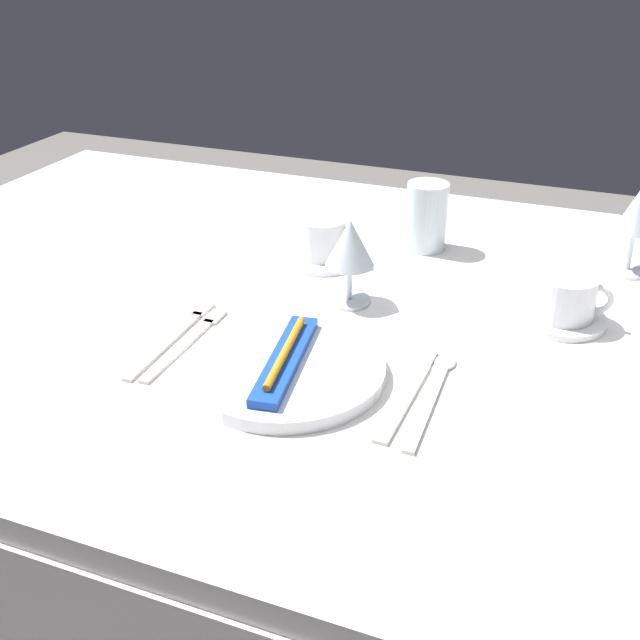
{
  "coord_description": "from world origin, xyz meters",
  "views": [
    {
      "loc": [
        0.31,
        -0.96,
        1.26
      ],
      "look_at": [
        -0.03,
        -0.09,
        0.76
      ],
      "focal_mm": 43.04,
      "sensor_mm": 36.0,
      "label": 1
    }
  ],
  "objects_px": {
    "coffee_cup_right": "(323,238)",
    "coffee_cup_left": "(566,296)",
    "dinner_knife": "(407,395)",
    "wine_glass_centre": "(638,214)",
    "spoon_soup": "(435,388)",
    "wine_glass_left": "(350,247)",
    "fork_inner": "(175,335)",
    "fork_outer": "(189,340)",
    "drink_tumbler": "(427,216)",
    "dinner_plate": "(286,370)",
    "toothbrush_package": "(285,358)"
  },
  "relations": [
    {
      "from": "coffee_cup_left",
      "to": "wine_glass_centre",
      "type": "height_order",
      "value": "wine_glass_centre"
    },
    {
      "from": "dinner_plate",
      "to": "wine_glass_centre",
      "type": "height_order",
      "value": "wine_glass_centre"
    },
    {
      "from": "spoon_soup",
      "to": "coffee_cup_right",
      "type": "height_order",
      "value": "coffee_cup_right"
    },
    {
      "from": "fork_outer",
      "to": "drink_tumbler",
      "type": "bearing_deg",
      "value": 63.58
    },
    {
      "from": "fork_inner",
      "to": "spoon_soup",
      "type": "bearing_deg",
      "value": 0.29
    },
    {
      "from": "dinner_knife",
      "to": "coffee_cup_left",
      "type": "relative_size",
      "value": 1.99
    },
    {
      "from": "dinner_knife",
      "to": "drink_tumbler",
      "type": "height_order",
      "value": "drink_tumbler"
    },
    {
      "from": "coffee_cup_left",
      "to": "fork_inner",
      "type": "bearing_deg",
      "value": -154.1
    },
    {
      "from": "coffee_cup_right",
      "to": "drink_tumbler",
      "type": "height_order",
      "value": "drink_tumbler"
    },
    {
      "from": "toothbrush_package",
      "to": "wine_glass_left",
      "type": "bearing_deg",
      "value": 88.33
    },
    {
      "from": "dinner_plate",
      "to": "toothbrush_package",
      "type": "relative_size",
      "value": 1.19
    },
    {
      "from": "coffee_cup_left",
      "to": "wine_glass_left",
      "type": "relative_size",
      "value": 0.83
    },
    {
      "from": "toothbrush_package",
      "to": "fork_outer",
      "type": "relative_size",
      "value": 1.03
    },
    {
      "from": "toothbrush_package",
      "to": "coffee_cup_left",
      "type": "bearing_deg",
      "value": 41.53
    },
    {
      "from": "fork_inner",
      "to": "dinner_knife",
      "type": "distance_m",
      "value": 0.34
    },
    {
      "from": "coffee_cup_left",
      "to": "coffee_cup_right",
      "type": "bearing_deg",
      "value": 169.37
    },
    {
      "from": "spoon_soup",
      "to": "wine_glass_left",
      "type": "relative_size",
      "value": 1.68
    },
    {
      "from": "toothbrush_package",
      "to": "wine_glass_centre",
      "type": "relative_size",
      "value": 1.46
    },
    {
      "from": "toothbrush_package",
      "to": "spoon_soup",
      "type": "relative_size",
      "value": 0.97
    },
    {
      "from": "spoon_soup",
      "to": "wine_glass_left",
      "type": "bearing_deg",
      "value": 133.64
    },
    {
      "from": "coffee_cup_right",
      "to": "coffee_cup_left",
      "type": "bearing_deg",
      "value": -10.63
    },
    {
      "from": "toothbrush_package",
      "to": "dinner_knife",
      "type": "height_order",
      "value": "toothbrush_package"
    },
    {
      "from": "dinner_plate",
      "to": "wine_glass_centre",
      "type": "relative_size",
      "value": 1.73
    },
    {
      "from": "dinner_knife",
      "to": "wine_glass_centre",
      "type": "relative_size",
      "value": 1.49
    },
    {
      "from": "dinner_plate",
      "to": "spoon_soup",
      "type": "distance_m",
      "value": 0.19
    },
    {
      "from": "dinner_plate",
      "to": "fork_outer",
      "type": "xyz_separation_m",
      "value": [
        -0.16,
        0.03,
        -0.01
      ]
    },
    {
      "from": "fork_inner",
      "to": "fork_outer",
      "type": "bearing_deg",
      "value": -12.8
    },
    {
      "from": "toothbrush_package",
      "to": "fork_outer",
      "type": "distance_m",
      "value": 0.16
    },
    {
      "from": "dinner_knife",
      "to": "toothbrush_package",
      "type": "bearing_deg",
      "value": -176.65
    },
    {
      "from": "coffee_cup_left",
      "to": "dinner_plate",
      "type": "bearing_deg",
      "value": -138.47
    },
    {
      "from": "toothbrush_package",
      "to": "dinner_plate",
      "type": "bearing_deg",
      "value": 0.0
    },
    {
      "from": "wine_glass_left",
      "to": "dinner_plate",
      "type": "bearing_deg",
      "value": -91.67
    },
    {
      "from": "drink_tumbler",
      "to": "dinner_knife",
      "type": "bearing_deg",
      "value": -78.15
    },
    {
      "from": "fork_outer",
      "to": "coffee_cup_left",
      "type": "height_order",
      "value": "coffee_cup_left"
    },
    {
      "from": "drink_tumbler",
      "to": "spoon_soup",
      "type": "bearing_deg",
      "value": -73.97
    },
    {
      "from": "fork_outer",
      "to": "coffee_cup_right",
      "type": "distance_m",
      "value": 0.33
    },
    {
      "from": "coffee_cup_left",
      "to": "wine_glass_centre",
      "type": "xyz_separation_m",
      "value": [
        0.08,
        0.21,
        0.06
      ]
    },
    {
      "from": "coffee_cup_right",
      "to": "dinner_plate",
      "type": "bearing_deg",
      "value": -76.61
    },
    {
      "from": "dinner_plate",
      "to": "drink_tumbler",
      "type": "bearing_deg",
      "value": 82.7
    },
    {
      "from": "coffee_cup_left",
      "to": "wine_glass_left",
      "type": "distance_m",
      "value": 0.31
    },
    {
      "from": "toothbrush_package",
      "to": "coffee_cup_left",
      "type": "relative_size",
      "value": 1.96
    },
    {
      "from": "fork_outer",
      "to": "fork_inner",
      "type": "bearing_deg",
      "value": 167.2
    },
    {
      "from": "drink_tumbler",
      "to": "fork_inner",
      "type": "bearing_deg",
      "value": -119.28
    },
    {
      "from": "coffee_cup_right",
      "to": "wine_glass_left",
      "type": "distance_m",
      "value": 0.16
    },
    {
      "from": "fork_outer",
      "to": "dinner_knife",
      "type": "xyz_separation_m",
      "value": [
        0.31,
        -0.02,
        0.0
      ]
    },
    {
      "from": "dinner_plate",
      "to": "coffee_cup_left",
      "type": "relative_size",
      "value": 2.32
    },
    {
      "from": "coffee_cup_left",
      "to": "wine_glass_left",
      "type": "xyz_separation_m",
      "value": [
        -0.3,
        -0.05,
        0.05
      ]
    },
    {
      "from": "toothbrush_package",
      "to": "coffee_cup_right",
      "type": "distance_m",
      "value": 0.36
    },
    {
      "from": "toothbrush_package",
      "to": "fork_outer",
      "type": "height_order",
      "value": "toothbrush_package"
    },
    {
      "from": "dinner_knife",
      "to": "wine_glass_centre",
      "type": "distance_m",
      "value": 0.54
    }
  ]
}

